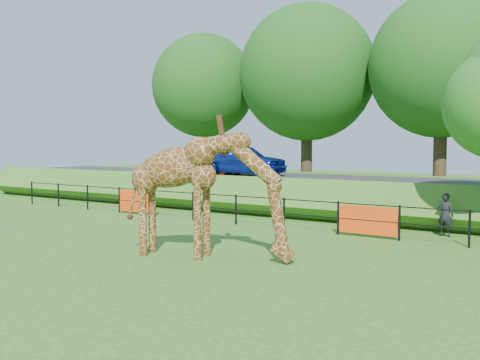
% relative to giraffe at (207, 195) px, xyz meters
% --- Properties ---
extents(ground, '(90.00, 90.00, 0.00)m').
position_rel_giraffe_xyz_m(ground, '(-0.55, -2.81, -1.64)').
color(ground, '#2A6419').
rests_on(ground, ground).
extents(giraffe, '(4.67, 1.95, 3.29)m').
position_rel_giraffe_xyz_m(giraffe, '(0.00, 0.00, 0.00)').
color(giraffe, '#5D3213').
rests_on(giraffe, ground).
extents(perimeter_fence, '(28.07, 0.10, 1.10)m').
position_rel_giraffe_xyz_m(perimeter_fence, '(-0.55, 5.19, -1.09)').
color(perimeter_fence, black).
rests_on(perimeter_fence, ground).
extents(embankment, '(40.00, 9.00, 1.30)m').
position_rel_giraffe_xyz_m(embankment, '(-0.55, 12.69, -0.99)').
color(embankment, '#2A6419').
rests_on(embankment, ground).
extents(road, '(40.00, 5.00, 0.12)m').
position_rel_giraffe_xyz_m(road, '(-0.55, 11.19, -0.28)').
color(road, '#29292C').
rests_on(road, embankment).
extents(car_blue, '(4.52, 1.87, 1.53)m').
position_rel_giraffe_xyz_m(car_blue, '(-5.92, 10.72, 0.54)').
color(car_blue, '#142CA3').
rests_on(car_blue, road).
extents(car_red, '(3.99, 1.73, 1.28)m').
position_rel_giraffe_xyz_m(car_red, '(-7.67, 10.81, 0.41)').
color(car_red, '#B3240C').
rests_on(car_red, road).
extents(visitor, '(0.56, 0.41, 1.40)m').
position_rel_giraffe_xyz_m(visitor, '(4.45, 6.76, -0.94)').
color(visitor, black).
rests_on(visitor, ground).
extents(bg_tree_line, '(37.30, 8.80, 11.82)m').
position_rel_giraffe_xyz_m(bg_tree_line, '(1.34, 19.19, 5.55)').
color(bg_tree_line, black).
rests_on(bg_tree_line, ground).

